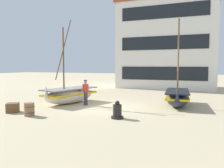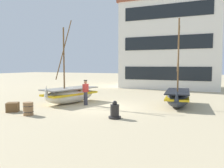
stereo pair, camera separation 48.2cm
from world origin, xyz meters
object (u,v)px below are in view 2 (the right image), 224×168
(wooden_barrel, at_px, (28,109))
(fishing_boat_near_left, at_px, (70,95))
(fishing_boat_centre_large, at_px, (178,97))
(cargo_crate, at_px, (13,107))
(harbor_building_main, at_px, (171,45))
(capstan_winch, at_px, (115,111))
(fisherman_by_hull, at_px, (86,93))

(wooden_barrel, bearing_deg, fishing_boat_near_left, 93.28)
(fishing_boat_centre_large, xyz_separation_m, wooden_barrel, (-6.86, -6.10, -0.22))
(wooden_barrel, height_order, cargo_crate, wooden_barrel)
(fishing_boat_centre_large, xyz_separation_m, harbor_building_main, (-2.62, 12.71, 4.49))
(fishing_boat_centre_large, height_order, wooden_barrel, fishing_boat_centre_large)
(fishing_boat_near_left, height_order, fishing_boat_centre_large, fishing_boat_near_left)
(fishing_boat_near_left, bearing_deg, capstan_winch, -33.00)
(fisherman_by_hull, bearing_deg, harbor_building_main, 78.24)
(cargo_crate, bearing_deg, fisherman_by_hull, 53.17)
(fishing_boat_centre_large, xyz_separation_m, fisherman_by_hull, (-5.69, -2.08, 0.26))
(harbor_building_main, bearing_deg, fishing_boat_centre_large, -78.36)
(wooden_barrel, bearing_deg, harbor_building_main, 77.28)
(fisherman_by_hull, height_order, capstan_winch, fisherman_by_hull)
(fishing_boat_near_left, distance_m, fisherman_by_hull, 1.45)
(fisherman_by_hull, bearing_deg, fishing_boat_centre_large, 20.09)
(fishing_boat_near_left, bearing_deg, fishing_boat_centre_large, 14.47)
(capstan_winch, height_order, wooden_barrel, capstan_winch)
(fishing_boat_near_left, relative_size, cargo_crate, 9.13)
(fishing_boat_centre_large, bearing_deg, harbor_building_main, 101.64)
(fishing_boat_near_left, bearing_deg, wooden_barrel, -86.72)
(fishing_boat_centre_large, bearing_deg, fisherman_by_hull, -159.91)
(fishing_boat_centre_large, xyz_separation_m, capstan_winch, (-2.38, -4.91, -0.22))
(capstan_winch, bearing_deg, cargo_crate, -172.46)
(fisherman_by_hull, bearing_deg, fishing_boat_near_left, 170.02)
(capstan_winch, xyz_separation_m, wooden_barrel, (-4.48, -1.20, 0.00))
(fishing_boat_centre_large, bearing_deg, fishing_boat_near_left, -165.53)
(wooden_barrel, distance_m, cargo_crate, 1.60)
(cargo_crate, bearing_deg, fishing_boat_centre_large, 34.15)
(fishing_boat_centre_large, distance_m, harbor_building_main, 13.73)
(capstan_winch, xyz_separation_m, cargo_crate, (-6.03, -0.80, -0.09))
(fishing_boat_near_left, relative_size, fishing_boat_centre_large, 1.04)
(fisherman_by_hull, bearing_deg, capstan_winch, -40.40)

